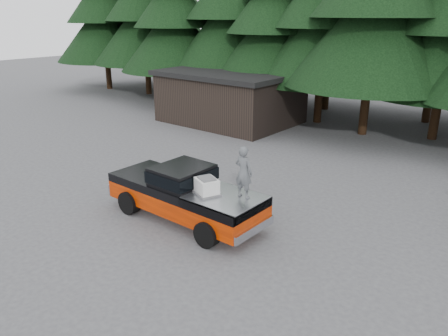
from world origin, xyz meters
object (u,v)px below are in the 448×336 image
Objects in this scene: man_on_bed at (244,172)px; utility_building at (230,96)px; pickup_truck at (185,201)px; air_compressor at (207,187)px.

utility_building is at bearing -51.92° from man_on_bed.
air_compressor is (1.20, -0.21, 0.91)m from pickup_truck.
man_on_bed is 15.61m from utility_building.
air_compressor is at bearing 25.15° from man_on_bed.
utility_building reaches higher than man_on_bed.
pickup_truck is 0.71× the size of utility_building.
air_compressor is 15.39m from utility_building.
man_on_bed is at bearing 8.30° from pickup_truck.
utility_building is at bearing 122.59° from pickup_truck.
air_compressor is 0.43× the size of man_on_bed.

